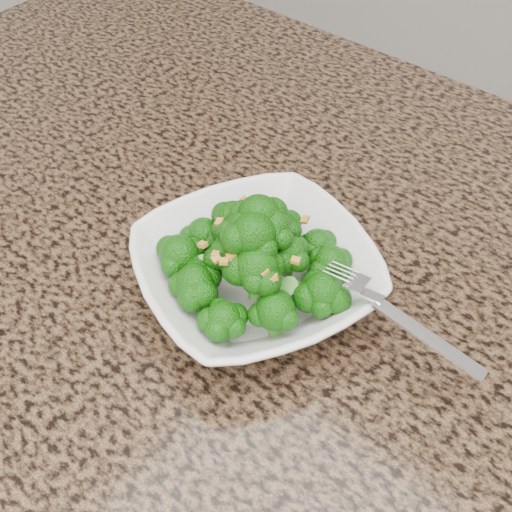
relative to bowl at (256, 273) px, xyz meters
The scene contains 5 objects.
granite_counter 0.15m from the bowl, 21.23° to the right, with size 1.64×1.04×0.03m, color brown.
bowl is the anchor object (origin of this frame).
broccoli_pile 0.06m from the bowl, ahead, with size 0.19×0.19×0.07m, color #145F0A, non-canonical shape.
garlic_topping 0.10m from the bowl, ahead, with size 0.11×0.11×0.01m, color gold, non-canonical shape.
fork 0.12m from the bowl, 10.24° to the left, with size 0.17×0.03×0.01m, color silver, non-canonical shape.
Camera 1 is at (0.13, 0.04, 1.37)m, focal length 45.00 mm.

